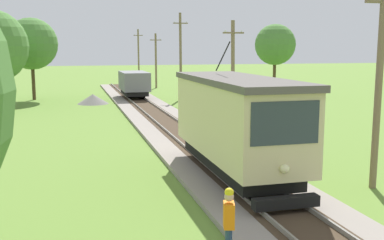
# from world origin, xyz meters

# --- Properties ---
(red_tram) EXTENTS (2.60, 8.54, 4.79)m
(red_tram) POSITION_xyz_m (0.00, 15.33, 2.19)
(red_tram) COLOR beige
(red_tram) RESTS_ON rail_right
(freight_car) EXTENTS (2.40, 5.20, 2.31)m
(freight_car) POSITION_xyz_m (0.00, 43.15, 1.56)
(freight_car) COLOR slate
(freight_car) RESTS_ON rail_right
(utility_pole_near_tram) EXTENTS (1.40, 0.26, 7.25)m
(utility_pole_near_tram) POSITION_xyz_m (4.32, 13.12, 3.72)
(utility_pole_near_tram) COLOR #7A664C
(utility_pole_near_tram) RESTS_ON ground
(utility_pole_mid) EXTENTS (1.40, 0.50, 6.61)m
(utility_pole_mid) POSITION_xyz_m (4.32, 27.72, 3.40)
(utility_pole_mid) COLOR #7A664C
(utility_pole_mid) RESTS_ON ground
(utility_pole_far) EXTENTS (1.40, 0.52, 8.11)m
(utility_pole_far) POSITION_xyz_m (4.32, 42.24, 4.15)
(utility_pole_far) COLOR #7A664C
(utility_pole_far) RESTS_ON ground
(utility_pole_distant) EXTENTS (1.40, 0.36, 6.58)m
(utility_pole_distant) POSITION_xyz_m (4.32, 55.16, 3.39)
(utility_pole_distant) COLOR #7A664C
(utility_pole_distant) RESTS_ON ground
(utility_pole_horizon) EXTENTS (1.40, 0.43, 7.62)m
(utility_pole_horizon) POSITION_xyz_m (4.32, 69.69, 3.91)
(utility_pole_horizon) COLOR #7A664C
(utility_pole_horizon) RESTS_ON ground
(gravel_pile) EXTENTS (2.73, 2.73, 0.86)m
(gravel_pile) POSITION_xyz_m (-3.97, 40.69, 0.43)
(gravel_pile) COLOR gray
(gravel_pile) RESTS_ON ground
(track_worker) EXTENTS (0.33, 0.43, 1.78)m
(track_worker) POSITION_xyz_m (-2.50, 8.96, 0.98)
(track_worker) COLOR navy
(track_worker) RESTS_ON ground
(tree_left_near) EXTENTS (4.80, 4.80, 7.63)m
(tree_left_near) POSITION_xyz_m (-9.18, 45.33, 5.22)
(tree_left_near) COLOR #4C3823
(tree_left_near) RESTS_ON ground
(tree_right_near) EXTENTS (4.17, 4.17, 7.27)m
(tree_right_near) POSITION_xyz_m (14.62, 43.64, 5.17)
(tree_right_near) COLOR #4C3823
(tree_right_near) RESTS_ON ground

